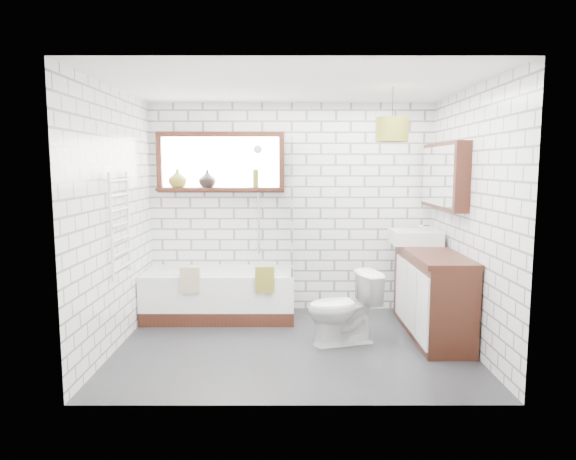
{
  "coord_description": "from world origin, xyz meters",
  "views": [
    {
      "loc": [
        -0.05,
        -4.9,
        1.76
      ],
      "look_at": [
        -0.05,
        0.25,
        1.11
      ],
      "focal_mm": 32.0,
      "sensor_mm": 36.0,
      "label": 1
    }
  ],
  "objects_px": {
    "vanity": "(431,293)",
    "basin": "(415,237)",
    "pendant": "(392,130)",
    "bathtub": "(220,294)",
    "toilet": "(343,308)"
  },
  "relations": [
    {
      "from": "bathtub",
      "to": "vanity",
      "type": "relative_size",
      "value": 1.1
    },
    {
      "from": "vanity",
      "to": "basin",
      "type": "height_order",
      "value": "basin"
    },
    {
      "from": "pendant",
      "to": "vanity",
      "type": "bearing_deg",
      "value": 27.39
    },
    {
      "from": "basin",
      "to": "toilet",
      "type": "relative_size",
      "value": 0.73
    },
    {
      "from": "pendant",
      "to": "bathtub",
      "type": "bearing_deg",
      "value": 154.04
    },
    {
      "from": "bathtub",
      "to": "pendant",
      "type": "height_order",
      "value": "pendant"
    },
    {
      "from": "vanity",
      "to": "bathtub",
      "type": "bearing_deg",
      "value": 165.2
    },
    {
      "from": "toilet",
      "to": "pendant",
      "type": "relative_size",
      "value": 2.32
    },
    {
      "from": "bathtub",
      "to": "vanity",
      "type": "bearing_deg",
      "value": -14.8
    },
    {
      "from": "toilet",
      "to": "pendant",
      "type": "distance_m",
      "value": 1.8
    },
    {
      "from": "vanity",
      "to": "toilet",
      "type": "xyz_separation_m",
      "value": [
        -0.95,
        -0.28,
        -0.08
      ]
    },
    {
      "from": "basin",
      "to": "pendant",
      "type": "bearing_deg",
      "value": -120.36
    },
    {
      "from": "vanity",
      "to": "pendant",
      "type": "height_order",
      "value": "pendant"
    },
    {
      "from": "vanity",
      "to": "toilet",
      "type": "distance_m",
      "value": 0.99
    },
    {
      "from": "bathtub",
      "to": "basin",
      "type": "height_order",
      "value": "basin"
    }
  ]
}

